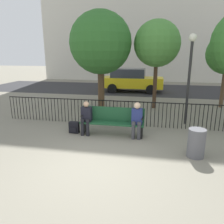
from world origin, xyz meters
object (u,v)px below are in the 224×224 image
(tree_1, at_px, (101,43))
(trash_bin, at_px, (196,143))
(park_bench, at_px, (112,120))
(seated_person_0, at_px, (86,116))
(seated_person_1, at_px, (137,118))
(parked_car_0, at_px, (131,80))
(backpack, at_px, (74,127))
(tree_0, at_px, (157,44))
(lamp_post, at_px, (190,65))

(tree_1, relative_size, trash_bin, 6.01)
(park_bench, relative_size, tree_1, 0.46)
(seated_person_0, xyz_separation_m, seated_person_1, (1.68, 0.00, 0.03))
(parked_car_0, relative_size, trash_bin, 5.48)
(seated_person_1, height_order, backpack, seated_person_1)
(seated_person_0, bearing_deg, park_bench, 8.96)
(seated_person_0, bearing_deg, trash_bin, -17.85)
(backpack, relative_size, tree_0, 0.09)
(backpack, height_order, trash_bin, trash_bin)
(lamp_post, bearing_deg, parked_car_0, 112.35)
(seated_person_1, xyz_separation_m, trash_bin, (1.65, -1.08, -0.27))
(trash_bin, bearing_deg, lamp_post, 88.12)
(lamp_post, bearing_deg, tree_0, 117.25)
(park_bench, height_order, lamp_post, lamp_post)
(park_bench, bearing_deg, seated_person_1, -9.31)
(parked_car_0, bearing_deg, tree_0, -70.31)
(park_bench, distance_m, trash_bin, 2.75)
(park_bench, xyz_separation_m, parked_car_0, (-0.30, 8.61, 0.34))
(backpack, xyz_separation_m, parked_car_0, (1.02, 8.73, 0.65))
(seated_person_0, height_order, seated_person_1, seated_person_1)
(tree_1, xyz_separation_m, lamp_post, (3.83, -1.95, -0.88))
(backpack, bearing_deg, tree_0, 57.27)
(seated_person_0, relative_size, lamp_post, 0.34)
(tree_1, height_order, parked_car_0, tree_1)
(backpack, bearing_deg, seated_person_0, -2.51)
(tree_1, bearing_deg, lamp_post, -27.03)
(tree_0, xyz_separation_m, lamp_post, (1.22, -2.36, -0.85))
(backpack, xyz_separation_m, lamp_post, (3.88, 1.78, 2.04))
(trash_bin, bearing_deg, seated_person_1, 146.86)
(backpack, bearing_deg, lamp_post, 24.68)
(tree_0, bearing_deg, lamp_post, -62.75)
(seated_person_1, height_order, tree_1, tree_1)
(lamp_post, bearing_deg, trash_bin, -91.88)
(tree_0, distance_m, trash_bin, 5.99)
(tree_0, xyz_separation_m, parked_car_0, (-1.64, 4.59, -2.24))
(seated_person_0, bearing_deg, tree_0, 62.04)
(park_bench, bearing_deg, lamp_post, 33.06)
(trash_bin, bearing_deg, parked_car_0, 105.71)
(tree_0, bearing_deg, seated_person_0, -117.96)
(tree_0, xyz_separation_m, trash_bin, (1.12, -5.23, -2.70))
(backpack, xyz_separation_m, tree_1, (0.05, 3.73, 2.92))
(park_bench, relative_size, seated_person_1, 1.81)
(backpack, height_order, tree_1, tree_1)
(seated_person_0, distance_m, backpack, 0.63)
(tree_1, bearing_deg, park_bench, -70.69)
(seated_person_0, xyz_separation_m, parked_car_0, (0.57, 8.75, 0.22))
(parked_car_0, bearing_deg, seated_person_1, -82.73)
(parked_car_0, xyz_separation_m, trash_bin, (2.76, -9.82, -0.46))
(backpack, distance_m, tree_0, 5.71)
(parked_car_0, bearing_deg, lamp_post, -67.65)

